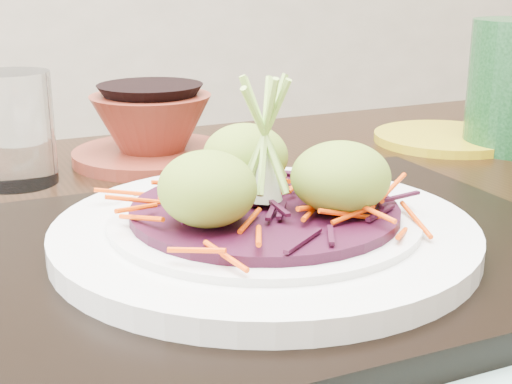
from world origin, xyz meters
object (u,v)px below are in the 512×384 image
object	(u,v)px
white_plate	(264,230)
serving_tray	(264,257)
dining_table	(274,370)
water_glass	(14,129)
yellow_plate	(445,138)
terracotta_bowl_set	(152,132)

from	to	relation	value
white_plate	serving_tray	bearing A→B (deg)	-90.00
dining_table	water_glass	bearing A→B (deg)	120.09
dining_table	water_glass	xyz separation A→B (m)	(-0.19, 0.23, 0.16)
white_plate	yellow_plate	bearing A→B (deg)	44.02
dining_table	terracotta_bowl_set	size ratio (longest dim) A/B	6.01
serving_tray	water_glass	xyz separation A→B (m)	(-0.17, 0.28, 0.04)
terracotta_bowl_set	dining_table	bearing A→B (deg)	-79.85
dining_table	water_glass	size ratio (longest dim) A/B	13.07
serving_tray	white_plate	xyz separation A→B (m)	(0.00, 0.00, 0.02)
serving_tray	terracotta_bowl_set	xyz separation A→B (m)	(-0.03, 0.33, 0.02)
water_glass	yellow_plate	size ratio (longest dim) A/B	0.63
dining_table	white_plate	xyz separation A→B (m)	(-0.02, -0.05, 0.14)
terracotta_bowl_set	white_plate	bearing A→B (deg)	-85.54
white_plate	water_glass	bearing A→B (deg)	120.39
water_glass	terracotta_bowl_set	bearing A→B (deg)	19.11
dining_table	white_plate	bearing A→B (deg)	-124.70
white_plate	yellow_plate	distance (m)	0.46
yellow_plate	white_plate	bearing A→B (deg)	-135.98
dining_table	serving_tray	xyz separation A→B (m)	(-0.02, -0.05, 0.12)
water_glass	yellow_plate	distance (m)	0.50
water_glass	dining_table	bearing A→B (deg)	-50.61
white_plate	terracotta_bowl_set	world-z (taller)	terracotta_bowl_set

